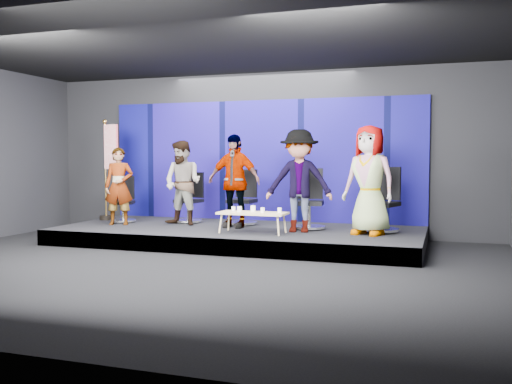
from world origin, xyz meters
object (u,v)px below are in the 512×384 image
chair_c (243,206)px  chair_e (383,210)px  chair_a (124,207)px  chair_d (309,209)px  panelist_d (299,181)px  mug_a (233,209)px  panelist_a (119,186)px  mug_e (280,210)px  panelist_c (234,181)px  panelist_b (183,183)px  panelist_e (369,180)px  coffee_table (253,214)px  chair_b (190,206)px  flag_stand (109,167)px  mug_d (263,210)px  mug_c (253,208)px  mug_b (240,209)px

chair_c → chair_e: chair_e is taller
chair_a → chair_d: bearing=-18.4°
panelist_d → mug_a: bearing=-169.8°
panelist_a → mug_e: size_ratio=17.93×
panelist_c → chair_e: 2.89m
panelist_b → mug_e: panelist_b is taller
chair_d → panelist_e: panelist_e is taller
chair_d → chair_e: size_ratio=0.97×
chair_a → chair_e: size_ratio=0.81×
chair_a → panelist_b: panelist_b is taller
coffee_table → mug_a: bearing=169.8°
chair_c → coffee_table: size_ratio=0.90×
mug_e → panelist_a: bearing=175.1°
chair_b → chair_e: 4.03m
panelist_a → flag_stand: (-0.67, 0.69, 0.38)m
chair_b → panelist_c: panelist_c is taller
panelist_a → mug_e: (3.48, -0.30, -0.36)m
chair_a → chair_c: bearing=-11.6°
chair_b → panelist_d: panelist_d is taller
chair_c → chair_d: (1.45, -0.27, 0.01)m
coffee_table → mug_d: mug_d is taller
chair_b → flag_stand: bearing=-165.6°
panelist_b → panelist_a: bearing=-155.0°
chair_d → mug_d: 1.14m
panelist_a → chair_b: panelist_a is taller
chair_c → panelist_e: (2.64, -0.74, 0.60)m
mug_d → mug_e: bearing=17.1°
chair_a → panelist_d: panelist_d is taller
panelist_d → mug_c: (-0.79, -0.31, -0.50)m
chair_e → flag_stand: bearing=-162.0°
chair_d → mug_e: size_ratio=13.22×
chair_a → chair_e: 5.39m
panelist_d → mug_d: bearing=-148.9°
panelist_a → panelist_c: bearing=-12.0°
mug_a → mug_b: size_ratio=0.84×
chair_a → flag_stand: 1.00m
chair_d → mug_d: (-0.64, -0.94, 0.04)m
panelist_b → chair_d: 2.62m
mug_d → mug_e: 0.30m
mug_e → chair_b: bearing=153.5°
panelist_a → chair_b: (1.18, 0.85, -0.44)m
panelist_b → panelist_d: bearing=2.4°
chair_a → flag_stand: bearing=135.8°
panelist_d → flag_stand: 4.47m
chair_a → chair_b: 1.42m
chair_e → mug_b: chair_e is taller
coffee_table → mug_b: 0.25m
chair_b → mug_e: size_ratio=12.02×
panelist_b → chair_b: bearing=108.0°
panelist_a → mug_a: bearing=-26.4°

